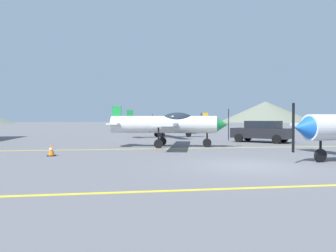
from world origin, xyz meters
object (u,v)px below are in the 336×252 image
Objects in this scene: airplane_far at (164,122)px; traffic_cone_front at (51,150)px; car_sedan at (262,131)px; airplane_back at (181,121)px; airplane_mid at (168,124)px.

airplane_far reaches higher than traffic_cone_front.
car_sedan reaches higher than traffic_cone_front.
traffic_cone_front is at bearing -114.00° from airplane_back.
traffic_cone_front is (-11.16, -25.06, -1.16)m from airplane_back.
airplane_back reaches higher than car_sedan.
airplane_mid is 1.00× the size of airplane_back.
airplane_mid is at bearing -103.26° from airplane_back.
airplane_far is 16.60m from traffic_cone_front.
airplane_mid is 21.47m from airplane_back.
airplane_mid is at bearing -158.64° from car_sedan.
airplane_far is 10.93m from airplane_back.
traffic_cone_front is at bearing -146.24° from airplane_mid.
airplane_far is at bearing 83.12° from airplane_mid.
airplane_back is 14.56× the size of traffic_cone_front.
airplane_back is at bearing 76.74° from airplane_mid.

